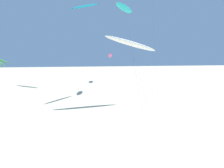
{
  "coord_description": "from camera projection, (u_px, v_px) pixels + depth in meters",
  "views": [
    {
      "loc": [
        -4.44,
        3.61,
        7.73
      ],
      "look_at": [
        -0.79,
        23.24,
        4.8
      ],
      "focal_mm": 30.11,
      "sensor_mm": 36.0,
      "label": 1
    }
  ],
  "objects": [
    {
      "name": "flying_kite_6",
      "position": [
        125.0,
        8.0,
        33.21
      ],
      "size": [
        5.14,
        13.05,
        16.69
      ],
      "color": "#19B2B7",
      "rests_on": "ground"
    },
    {
      "name": "flying_kite_4",
      "position": [
        110.0,
        56.0,
        57.38
      ],
      "size": [
        2.82,
        8.61,
        8.97
      ],
      "color": "#EA5193",
      "rests_on": "ground"
    },
    {
      "name": "flying_kite_3",
      "position": [
        84.0,
        6.0,
        47.81
      ],
      "size": [
        7.79,
        12.49,
        21.06
      ],
      "color": "#19B2B7",
      "rests_on": "ground"
    },
    {
      "name": "flying_kite_1",
      "position": [
        132.0,
        44.0,
        28.53
      ],
      "size": [
        8.72,
        10.34,
        11.09
      ],
      "color": "white",
      "rests_on": "ground"
    }
  ]
}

